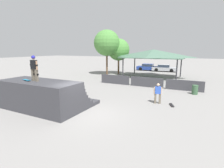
# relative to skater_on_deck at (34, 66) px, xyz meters

# --- Properties ---
(ground_plane) EXTENTS (160.00, 160.00, 0.00)m
(ground_plane) POSITION_rel_skater_on_deck_xyz_m (3.28, 0.65, -2.94)
(ground_plane) COLOR gray
(quarter_pipe_ramp) EXTENTS (5.75, 4.23, 1.97)m
(quarter_pipe_ramp) POSITION_rel_skater_on_deck_xyz_m (0.15, 0.46, -2.06)
(quarter_pipe_ramp) COLOR #38383D
(quarter_pipe_ramp) RESTS_ON ground
(skater_on_deck) EXTENTS (0.72, 0.25, 1.69)m
(skater_on_deck) POSITION_rel_skater_on_deck_xyz_m (0.00, 0.00, 0.00)
(skater_on_deck) COLOR #6B6051
(skater_on_deck) RESTS_ON quarter_pipe_ramp
(skateboard_on_deck) EXTENTS (0.82, 0.38, 0.09)m
(skateboard_on_deck) POSITION_rel_skater_on_deck_xyz_m (-0.61, -0.17, -0.91)
(skateboard_on_deck) COLOR blue
(skateboard_on_deck) RESTS_ON quarter_pipe_ramp
(bystander_walking) EXTENTS (0.62, 0.32, 1.55)m
(bystander_walking) POSITION_rel_skater_on_deck_xyz_m (6.97, 5.08, -2.08)
(bystander_walking) COLOR #6B6051
(bystander_walking) RESTS_ON ground
(skateboard_on_ground) EXTENTS (0.48, 0.78, 0.09)m
(skateboard_on_ground) POSITION_rel_skater_on_deck_xyz_m (8.03, 5.01, -2.88)
(skateboard_on_ground) COLOR red
(skateboard_on_ground) RESTS_ON ground
(barrier_fence) EXTENTS (11.26, 0.12, 1.05)m
(barrier_fence) POSITION_rel_skater_on_deck_xyz_m (4.56, 10.52, -2.41)
(barrier_fence) COLOR #3D3D42
(barrier_fence) RESTS_ON ground
(pavilion_shelter) EXTENTS (8.53, 5.77, 4.03)m
(pavilion_shelter) POSITION_rel_skater_on_deck_xyz_m (3.43, 17.44, 0.48)
(pavilion_shelter) COLOR #2D2D33
(pavilion_shelter) RESTS_ON ground
(tree_beside_pavilion) EXTENTS (3.56, 3.56, 5.76)m
(tree_beside_pavilion) POSITION_rel_skater_on_deck_xyz_m (-2.54, 18.55, 1.03)
(tree_beside_pavilion) COLOR brown
(tree_beside_pavilion) RESTS_ON ground
(tree_far_back) EXTENTS (4.04, 4.04, 7.03)m
(tree_far_back) POSITION_rel_skater_on_deck_xyz_m (-3.72, 16.69, 2.06)
(tree_far_back) COLOR brown
(tree_far_back) RESTS_ON ground
(trash_bin) EXTENTS (0.52, 0.52, 0.85)m
(trash_bin) POSITION_rel_skater_on_deck_xyz_m (9.38, 9.37, -2.51)
(trash_bin) COLOR #385B3D
(trash_bin) RESTS_ON ground
(parked_car_blue) EXTENTS (4.43, 2.00, 1.27)m
(parked_car_blue) POSITION_rel_skater_on_deck_xyz_m (0.59, 25.52, -2.33)
(parked_car_blue) COLOR navy
(parked_car_blue) RESTS_ON ground
(parked_car_silver) EXTENTS (4.49, 2.09, 1.27)m
(parked_car_silver) POSITION_rel_skater_on_deck_xyz_m (3.67, 25.24, -2.33)
(parked_car_silver) COLOR #A8AAAF
(parked_car_silver) RESTS_ON ground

